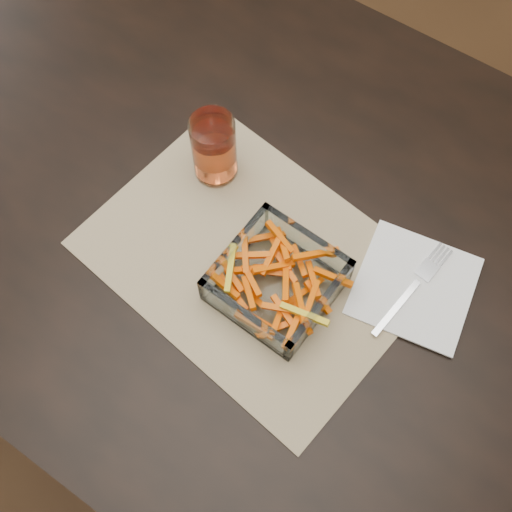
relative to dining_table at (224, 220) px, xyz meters
The scene contains 6 objects.
dining_table is the anchor object (origin of this frame).
placemat 0.15m from the dining_table, 32.86° to the right, with size 0.45×0.33×0.00m, color tan.
glass_bowl 0.21m from the dining_table, 28.40° to the right, with size 0.16×0.16×0.06m.
tumbler 0.15m from the dining_table, 136.29° to the left, with size 0.07×0.07×0.12m.
napkin 0.33m from the dining_table, ahead, with size 0.16×0.16×0.00m, color white.
fork 0.33m from the dining_table, ahead, with size 0.04×0.18×0.00m.
Camera 1 is at (0.32, -0.37, 1.59)m, focal length 45.00 mm.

